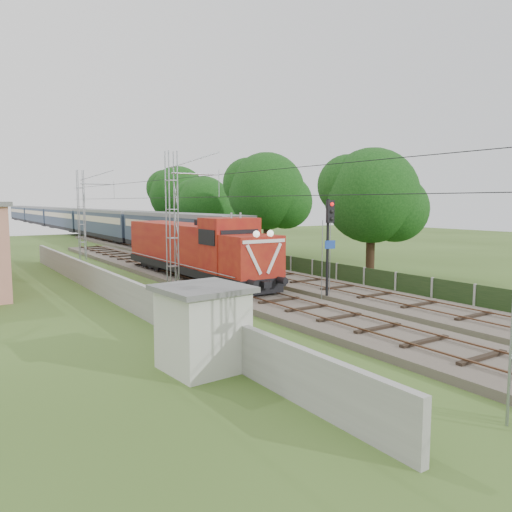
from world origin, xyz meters
TOP-DOWN VIEW (x-y plane):
  - ground at (0.00, 0.00)m, footprint 140.00×140.00m
  - track_main at (0.00, 7.00)m, footprint 4.20×70.00m
  - track_side at (5.00, 20.00)m, footprint 4.20×80.00m
  - catenary at (-2.95, 12.00)m, footprint 3.31×70.00m
  - boundary_wall at (-6.50, 12.00)m, footprint 0.25×40.00m
  - fence at (8.00, 3.00)m, footprint 0.12×32.00m
  - locomotive at (0.00, 15.35)m, footprint 2.89×16.52m
  - coach_rake at (5.00, 74.92)m, footprint 3.05×114.07m
  - signal_post at (2.99, 5.66)m, footprint 0.59×0.46m
  - relay_hut at (-7.40, -0.30)m, footprint 2.76×2.76m
  - tree_a at (11.35, 10.69)m, footprint 6.87×6.54m
  - tree_b at (12.22, 24.87)m, footprint 7.55×7.20m
  - tree_c at (10.83, 34.98)m, footprint 6.17×5.87m
  - tree_d at (12.16, 44.65)m, footprint 7.48×7.12m

SIDE VIEW (x-z plane):
  - ground at x=0.00m, z-range 0.00..0.00m
  - track_main at x=0.00m, z-range -0.04..0.41m
  - track_side at x=5.00m, z-range -0.04..0.41m
  - fence at x=8.00m, z-range 0.00..1.20m
  - boundary_wall at x=-6.50m, z-range 0.00..1.50m
  - relay_hut at x=-7.40m, z-range 0.01..2.66m
  - locomotive at x=0.00m, z-range 0.08..4.28m
  - coach_rake at x=5.00m, z-range 0.77..4.29m
  - signal_post at x=2.99m, z-range 1.00..6.36m
  - catenary at x=-2.95m, z-range 0.05..8.05m
  - tree_c at x=10.83m, z-range 0.98..8.98m
  - tree_a at x=11.35m, z-range 1.10..10.01m
  - tree_d at x=12.16m, z-range 1.20..10.89m
  - tree_b at x=12.22m, z-range 1.21..11.01m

